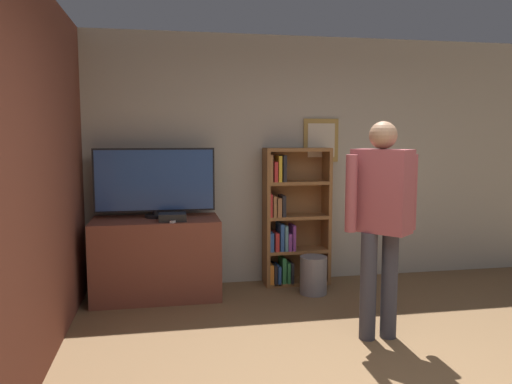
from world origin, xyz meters
TOP-DOWN VIEW (x-y plane):
  - wall_back at (0.00, 2.94)m, footprint 6.38×0.09m
  - wall_side_brick at (-2.22, 1.46)m, footprint 0.06×4.51m
  - tv_ledge at (-1.46, 2.55)m, footprint 1.25×0.62m
  - television at (-1.46, 2.64)m, footprint 1.20×0.22m
  - game_console at (-1.30, 2.41)m, footprint 0.26×0.20m
  - remote_loose at (-1.28, 2.33)m, footprint 0.10×0.14m
  - bookshelf at (-0.02, 2.76)m, footprint 0.71×0.28m
  - person at (0.30, 1.18)m, footprint 0.59×0.48m
  - waste_bin at (0.13, 2.37)m, footprint 0.28×0.28m

SIDE VIEW (x-z plane):
  - waste_bin at x=0.13m, z-range 0.00..0.39m
  - tv_ledge at x=-1.46m, z-range 0.00..0.80m
  - bookshelf at x=-0.02m, z-range -0.05..1.45m
  - remote_loose at x=-1.28m, z-range 0.80..0.82m
  - game_console at x=-1.30m, z-range 0.80..0.87m
  - person at x=0.30m, z-range 0.17..1.91m
  - television at x=-1.46m, z-range 0.82..1.52m
  - wall_side_brick at x=-2.22m, z-range 0.00..2.70m
  - wall_back at x=0.00m, z-range 0.00..2.70m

